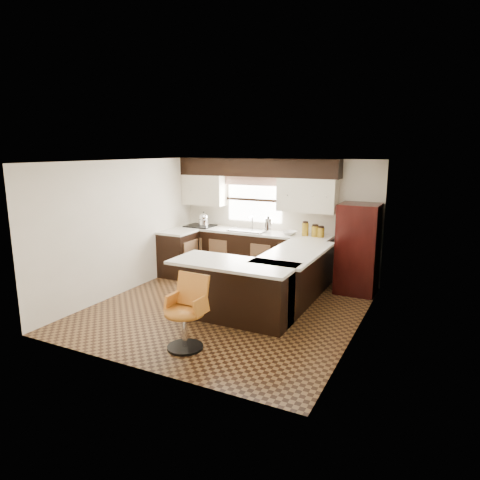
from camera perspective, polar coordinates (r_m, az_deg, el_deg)
The scene contains 30 objects.
floor at distance 7.15m, azimuth -1.83°, elevation -9.14°, with size 4.40×4.40×0.00m, color #49301A.
ceiling at distance 6.67m, azimuth -1.97°, elevation 10.46°, with size 4.40×4.40×0.00m, color silver.
wall_back at distance 8.77m, azimuth 4.97°, elevation 2.93°, with size 4.40×4.40×0.00m, color beige.
wall_front at distance 5.04m, azimuth -13.91°, elevation -4.26°, with size 4.40×4.40×0.00m, color beige.
wall_left at distance 8.01m, azimuth -15.24°, elevation 1.67°, with size 4.40×4.40×0.00m, color beige.
wall_right at distance 6.12m, azimuth 15.68°, elevation -1.49°, with size 4.40×4.40×0.00m, color beige.
base_cab_back at distance 8.83m, azimuth 1.44°, elevation -1.94°, with size 3.30×0.60×0.90m, color black.
base_cab_left at distance 8.94m, azimuth -8.21°, elevation -1.88°, with size 0.60×0.70×0.90m, color black.
counter_back at distance 8.73m, azimuth 1.46°, elevation 1.08°, with size 3.30×0.60×0.04m, color silver.
counter_left at distance 8.84m, azimuth -8.30°, elevation 1.09°, with size 0.60×0.70×0.04m, color silver.
soffit at distance 8.67m, azimuth 2.16°, elevation 9.64°, with size 3.40×0.35×0.36m, color black.
upper_cab_left at distance 9.27m, azimuth -4.79°, elevation 6.67°, with size 0.94×0.35×0.64m, color beige.
upper_cab_right at distance 8.32m, azimuth 8.96°, elevation 5.94°, with size 1.14×0.35×0.64m, color beige.
window_pane at distance 8.90m, azimuth 1.95°, elevation 5.38°, with size 1.20×0.02×0.90m, color white.
valance at distance 8.83m, azimuth 1.86°, elevation 7.87°, with size 1.30×0.06×0.18m, color #D19B93.
sink at distance 8.72m, azimuth 1.10°, elevation 1.32°, with size 0.75×0.45×0.03m, color #B2B2B7.
dishwasher at distance 8.21m, azimuth 6.93°, elevation -3.24°, with size 0.58×0.03×0.78m, color black.
cooktop at distance 9.27m, azimuth -5.33°, elevation 1.89°, with size 0.58×0.50×0.03m, color black.
peninsula_long at distance 7.20m, azimuth 6.88°, elevation -5.29°, with size 0.60×1.95×0.90m, color black.
peninsula_return at distance 6.54m, azimuth -0.41°, elevation -7.00°, with size 1.65×0.60×0.90m, color black.
counter_pen_long at distance 7.06m, azimuth 7.36°, elevation -1.67°, with size 0.84×1.95×0.04m, color silver.
counter_pen_return at distance 6.33m, azimuth -0.95°, elevation -3.17°, with size 1.89×0.84×0.04m, color silver.
refrigerator at distance 8.01m, azimuth 15.45°, elevation -1.13°, with size 0.70×0.67×1.64m, color black.
bar_chair at distance 5.69m, azimuth -7.44°, elevation -9.68°, with size 0.52×0.52×0.98m, color orange, non-canonical shape.
kettle at distance 9.19m, azimuth -4.87°, elevation 2.85°, with size 0.22×0.22×0.30m, color silver, non-canonical shape.
percolator at distance 8.54m, azimuth 3.77°, elevation 1.96°, with size 0.14×0.14×0.29m, color silver.
mixing_bowl at distance 8.40m, azimuth 6.63°, elevation 0.96°, with size 0.28×0.28×0.07m, color white.
canister_large at distance 8.31m, azimuth 8.69°, elevation 1.41°, with size 0.13×0.13×0.25m, color olive.
canister_med at distance 8.25m, azimuth 9.98°, elevation 1.14°, with size 0.14×0.14×0.21m, color olive.
canister_small at distance 8.23m, azimuth 10.71°, elevation 1.00°, with size 0.14×0.14×0.18m, color olive.
Camera 1 is at (3.18, -5.86, 2.59)m, focal length 32.00 mm.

